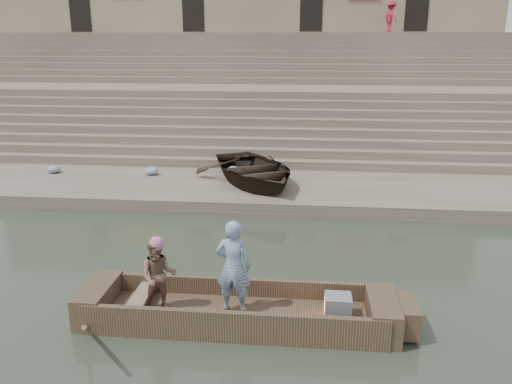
# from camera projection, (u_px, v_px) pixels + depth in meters

# --- Properties ---
(ground) EXTENTS (120.00, 120.00, 0.00)m
(ground) POSITION_uv_depth(u_px,v_px,m) (27.00, 321.00, 9.21)
(ground) COLOR #283125
(ground) RESTS_ON ground
(lower_landing) EXTENTS (32.00, 4.00, 0.40)m
(lower_landing) POSITION_uv_depth(u_px,v_px,m) (154.00, 188.00, 16.78)
(lower_landing) COLOR gray
(lower_landing) RESTS_ON ground
(mid_landing) EXTENTS (32.00, 3.00, 2.80)m
(mid_landing) POSITION_uv_depth(u_px,v_px,m) (200.00, 117.00, 23.58)
(mid_landing) COLOR gray
(mid_landing) RESTS_ON ground
(upper_landing) EXTENTS (32.00, 3.00, 5.20)m
(upper_landing) POSITION_uv_depth(u_px,v_px,m) (224.00, 79.00, 29.90)
(upper_landing) COLOR gray
(upper_landing) RESTS_ON ground
(ghat_steps) EXTENTS (32.00, 11.00, 5.20)m
(ghat_steps) POSITION_uv_depth(u_px,v_px,m) (207.00, 104.00, 25.08)
(ghat_steps) COLOR gray
(ghat_steps) RESTS_ON ground
(building_wall) EXTENTS (32.00, 5.07, 11.20)m
(building_wall) POSITION_uv_depth(u_px,v_px,m) (233.00, 27.00, 32.85)
(building_wall) COLOR tan
(building_wall) RESTS_ON ground
(main_rowboat) EXTENTS (5.00, 1.30, 0.22)m
(main_rowboat) POSITION_uv_depth(u_px,v_px,m) (237.00, 317.00, 9.15)
(main_rowboat) COLOR brown
(main_rowboat) RESTS_ON ground
(rowboat_trim) EXTENTS (6.04, 2.63, 2.01)m
(rowboat_trim) POSITION_uv_depth(u_px,v_px,m) (248.00, 308.00, 9.07)
(rowboat_trim) COLOR brown
(rowboat_trim) RESTS_ON ground
(standing_man) EXTENTS (0.66, 0.47, 1.71)m
(standing_man) POSITION_uv_depth(u_px,v_px,m) (233.00, 267.00, 8.90)
(standing_man) COLOR navy
(standing_man) RESTS_ON main_rowboat
(rowing_man) EXTENTS (0.74, 0.63, 1.34)m
(rowing_man) POSITION_uv_depth(u_px,v_px,m) (159.00, 276.00, 8.97)
(rowing_man) COLOR #277656
(rowing_man) RESTS_ON main_rowboat
(television) EXTENTS (0.46, 0.42, 0.40)m
(television) POSITION_uv_depth(u_px,v_px,m) (337.00, 306.00, 8.89)
(television) COLOR slate
(television) RESTS_ON main_rowboat
(beached_rowboat) EXTENTS (4.77, 5.30, 0.90)m
(beached_rowboat) POSITION_uv_depth(u_px,v_px,m) (254.00, 170.00, 16.41)
(beached_rowboat) COLOR #2D2116
(beached_rowboat) RESTS_ON lower_landing
(pedestrian) EXTENTS (0.94, 1.23, 1.68)m
(pedestrian) POSITION_uv_depth(u_px,v_px,m) (391.00, 17.00, 28.22)
(pedestrian) COLOR #A51B32
(pedestrian) RESTS_ON upper_landing
(cloth_bundles) EXTENTS (8.69, 2.51, 0.26)m
(cloth_bundles) POSITION_uv_depth(u_px,v_px,m) (82.00, 173.00, 17.24)
(cloth_bundles) COLOR #3F5999
(cloth_bundles) RESTS_ON lower_landing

